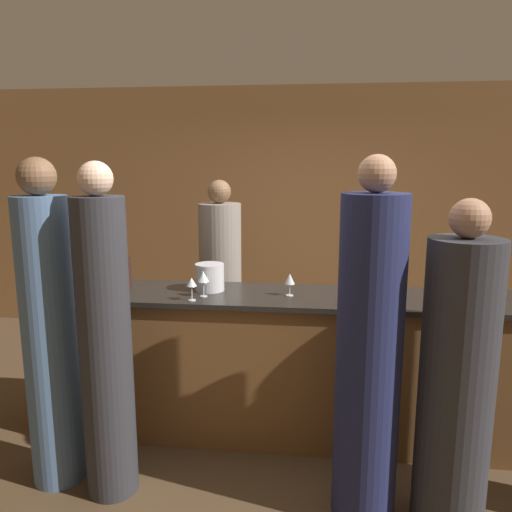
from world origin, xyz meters
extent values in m
plane|color=#4C3823|center=(0.00, 0.00, 0.00)|extent=(14.00, 14.00, 0.00)
cube|color=brown|center=(0.00, 2.36, 1.40)|extent=(8.00, 0.06, 2.80)
cube|color=brown|center=(0.00, 0.00, 0.51)|extent=(3.57, 0.58, 1.02)
cube|color=black|center=(0.00, 0.00, 1.04)|extent=(3.63, 0.64, 0.04)
cylinder|color=gray|center=(-0.67, 0.82, 0.81)|extent=(0.37, 0.37, 1.62)
sphere|color=brown|center=(-0.67, 0.82, 1.72)|extent=(0.20, 0.20, 0.20)
cylinder|color=#4C6B93|center=(-1.42, -0.69, 0.89)|extent=(0.31, 0.31, 1.78)
sphere|color=brown|center=(-1.42, -0.69, 1.89)|extent=(0.22, 0.22, 0.22)
cylinder|color=#1E234C|center=(0.45, -0.78, 0.91)|extent=(0.35, 0.35, 1.82)
sphere|color=#A37556|center=(0.45, -0.78, 1.91)|extent=(0.20, 0.20, 0.20)
cylinder|color=#2D2D33|center=(-1.04, -0.76, 0.89)|extent=(0.30, 0.30, 1.79)
sphere|color=beige|center=(-1.04, -0.76, 1.88)|extent=(0.19, 0.19, 0.19)
cylinder|color=#2D2D33|center=(0.91, -0.80, 0.80)|extent=(0.39, 0.39, 1.59)
sphere|color=#A37556|center=(0.91, -0.80, 1.70)|extent=(0.20, 0.20, 0.20)
cylinder|color=black|center=(-1.21, 0.03, 1.17)|extent=(0.08, 0.08, 0.23)
cylinder|color=black|center=(-1.21, 0.03, 1.33)|extent=(0.03, 0.03, 0.08)
cylinder|color=silver|center=(-0.60, 0.05, 1.16)|extent=(0.21, 0.21, 0.19)
cylinder|color=silver|center=(-0.60, -0.12, 1.06)|extent=(0.05, 0.05, 0.00)
cylinder|color=silver|center=(-0.60, -0.12, 1.11)|extent=(0.01, 0.01, 0.10)
cone|color=silver|center=(-0.60, -0.12, 1.20)|extent=(0.08, 0.08, 0.07)
cylinder|color=silver|center=(-0.02, -0.03, 1.06)|extent=(0.05, 0.05, 0.00)
cylinder|color=silver|center=(-0.02, -0.03, 1.10)|extent=(0.01, 0.01, 0.08)
cone|color=silver|center=(-0.02, -0.03, 1.18)|extent=(0.07, 0.07, 0.07)
cylinder|color=silver|center=(-0.66, -0.23, 1.06)|extent=(0.05, 0.05, 0.00)
cylinder|color=silver|center=(-0.66, -0.23, 1.11)|extent=(0.01, 0.01, 0.09)
cone|color=silver|center=(-0.66, -0.23, 1.19)|extent=(0.07, 0.07, 0.06)
cylinder|color=silver|center=(-1.70, 0.02, 1.06)|extent=(0.05, 0.05, 0.00)
cylinder|color=silver|center=(-1.70, 0.02, 1.10)|extent=(0.01, 0.01, 0.08)
cone|color=silver|center=(-1.70, 0.02, 1.18)|extent=(0.08, 0.08, 0.07)
cylinder|color=silver|center=(0.49, -0.27, 1.06)|extent=(0.05, 0.05, 0.00)
cylinder|color=silver|center=(0.49, -0.27, 1.11)|extent=(0.01, 0.01, 0.10)
cone|color=silver|center=(0.49, -0.27, 1.20)|extent=(0.07, 0.07, 0.07)
cylinder|color=silver|center=(0.66, -0.07, 1.06)|extent=(0.05, 0.05, 0.00)
cylinder|color=silver|center=(0.66, -0.07, 1.11)|extent=(0.01, 0.01, 0.10)
cone|color=silver|center=(0.66, -0.07, 1.20)|extent=(0.07, 0.07, 0.07)
camera|label=1|loc=(0.14, -3.38, 1.98)|focal=35.00mm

